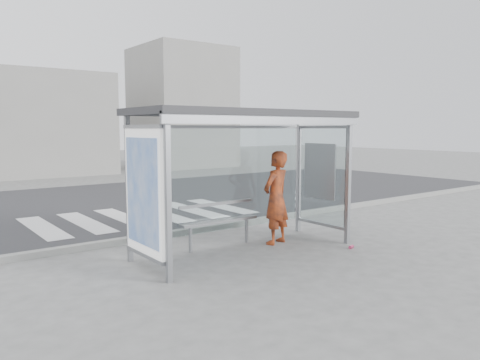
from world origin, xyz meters
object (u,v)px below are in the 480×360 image
person (276,198)px  soda_can (351,247)px  bus_shelter (228,146)px  bench (219,221)px

person → soda_can: 1.72m
bus_shelter → soda_can: bearing=-27.3°
bench → soda_can: bench is taller
bus_shelter → person: bearing=3.9°
person → soda_can: size_ratio=15.48×
bus_shelter → bench: (0.15, 0.52, -1.46)m
person → soda_can: person is taller
soda_can → person: bearing=127.3°
bench → soda_can: 2.58m
bus_shelter → soda_can: bus_shelter is taller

